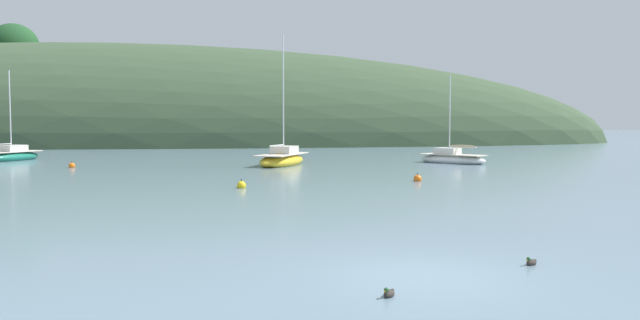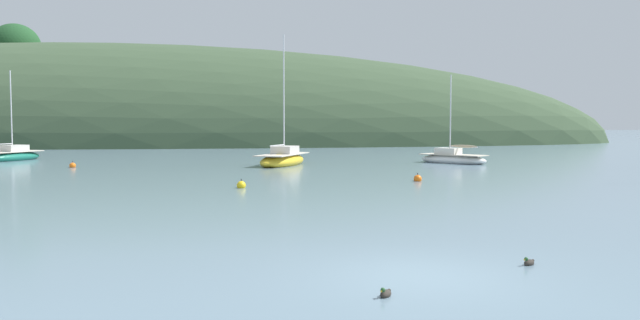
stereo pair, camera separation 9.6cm
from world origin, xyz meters
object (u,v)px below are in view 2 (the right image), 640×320
sailboat_cream_ketch (283,159)px  mooring_buoy_channel (241,185)px  duck_lone_right (386,294)px  mooring_buoy_outer (418,179)px  sailboat_grey_yawl (10,156)px  sailboat_red_portside (453,158)px  mooring_buoy_inner (73,166)px  duck_lone_left (529,263)px

sailboat_cream_ketch → mooring_buoy_channel: 16.01m
mooring_buoy_channel → duck_lone_right: mooring_buoy_channel is taller
mooring_buoy_outer → sailboat_cream_ketch: bearing=116.6°
sailboat_grey_yawl → mooring_buoy_channel: 30.30m
sailboat_red_portside → mooring_buoy_outer: bearing=-114.6°
mooring_buoy_inner → sailboat_red_portside: bearing=3.4°
sailboat_red_portside → duck_lone_right: 38.18m
sailboat_red_portside → mooring_buoy_inner: sailboat_red_portside is taller
mooring_buoy_outer → duck_lone_left: 19.93m
duck_lone_right → mooring_buoy_inner: bearing=113.5°
sailboat_grey_yawl → mooring_buoy_outer: sailboat_grey_yawl is taller
sailboat_cream_ketch → sailboat_red_portside: (13.05, 0.77, -0.06)m
sailboat_cream_ketch → mooring_buoy_inner: (-14.65, -0.90, -0.29)m
mooring_buoy_channel → duck_lone_left: mooring_buoy_channel is taller
duck_lone_right → duck_lone_left: size_ratio=1.05×
duck_lone_right → sailboat_grey_yawl: bearing=117.4°
duck_lone_left → mooring_buoy_outer: bearing=82.4°
sailboat_grey_yawl → sailboat_cream_ketch: bearing=-19.3°
mooring_buoy_inner → duck_lone_left: 37.14m
sailboat_red_portside → mooring_buoy_inner: (-27.71, -1.67, -0.23)m
sailboat_grey_yawl → mooring_buoy_inner: bearing=-49.7°
sailboat_grey_yawl → mooring_buoy_outer: size_ratio=13.98×
sailboat_red_portside → mooring_buoy_inner: bearing=-176.6°
mooring_buoy_channel → sailboat_red_portside: bearing=46.3°
mooring_buoy_outer → sailboat_red_portside: bearing=65.4°
mooring_buoy_inner → duck_lone_left: bearing=-59.8°
duck_lone_left → sailboat_red_portside: bearing=75.0°
mooring_buoy_channel → duck_lone_right: bearing=-81.2°
sailboat_cream_ketch → sailboat_red_portside: sailboat_cream_ketch is taller
mooring_buoy_outer → duck_lone_right: bearing=-106.2°
sailboat_red_portside → duck_lone_right: bearing=-109.6°
sailboat_cream_ketch → mooring_buoy_outer: sailboat_cream_ketch is taller
mooring_buoy_inner → duck_lone_left: mooring_buoy_inner is taller
mooring_buoy_inner → mooring_buoy_channel: bearing=-51.3°
sailboat_cream_ketch → sailboat_red_portside: size_ratio=1.41×
sailboat_grey_yawl → sailboat_cream_ketch: size_ratio=0.77×
sailboat_grey_yawl → mooring_buoy_outer: bearing=-36.2°
mooring_buoy_inner → duck_lone_left: size_ratio=1.42×
duck_lone_left → mooring_buoy_inner: bearing=120.2°
sailboat_cream_ketch → mooring_buoy_outer: size_ratio=18.09×
sailboat_grey_yawl → sailboat_cream_ketch: sailboat_cream_ketch is taller
sailboat_red_portside → mooring_buoy_channel: 22.87m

